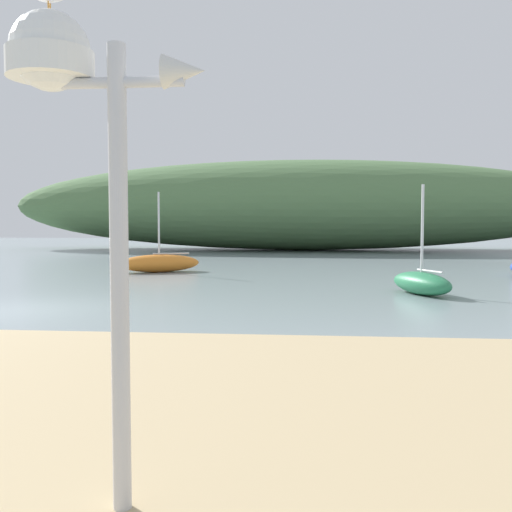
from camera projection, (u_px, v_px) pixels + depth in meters
ground_plane at (28, 310)px, 13.77m from camera, size 120.00×120.00×0.00m
distant_hill at (300, 205)px, 43.24m from camera, size 43.34×11.53×6.60m
mast_structure at (71, 97)px, 3.71m from camera, size 1.27×0.55×3.21m
sailboat_off_point at (421, 283)px, 16.67m from camera, size 1.83×2.71×3.14m
sailboat_west_reach at (159, 263)px, 24.05m from camera, size 3.49×2.49×3.30m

